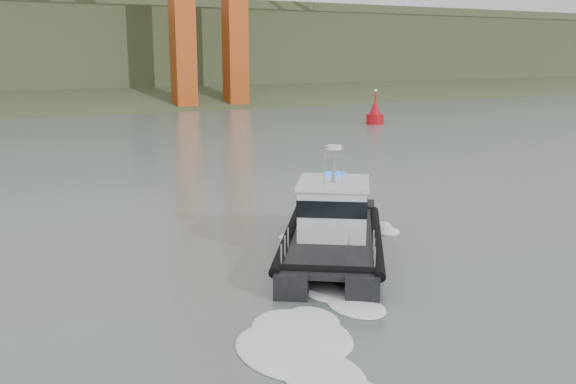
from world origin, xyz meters
name	(u,v)px	position (x,y,z in m)	size (l,w,h in m)	color
ground	(444,325)	(0.00, 0.00, 0.00)	(400.00, 400.00, 0.00)	#51605A
headlands	(11,57)	(0.00, 125.50, 7.05)	(500.00, 105.36, 27.12)	#364628
patrol_boat	(333,229)	(0.56, 7.14, 1.15)	(8.20, 9.78, 4.60)	black
nav_buoy	(375,114)	(30.58, 46.16, 1.10)	(2.00, 2.00, 4.17)	#AE0C14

